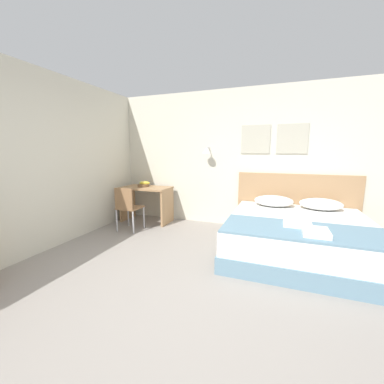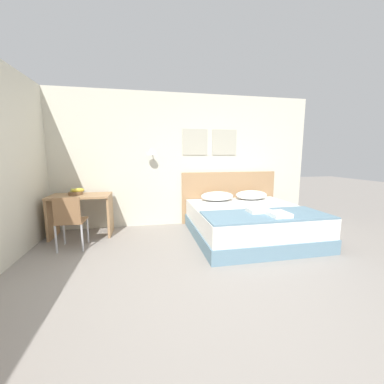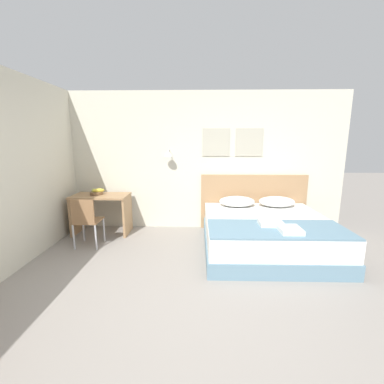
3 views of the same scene
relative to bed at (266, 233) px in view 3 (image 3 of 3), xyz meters
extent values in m
plane|color=gray|center=(-1.10, -1.72, -0.26)|extent=(24.00, 24.00, 0.00)
cube|color=beige|center=(-1.10, 1.08, 1.06)|extent=(5.67, 0.06, 2.65)
cube|color=#B7B29E|center=(-0.75, 1.04, 1.44)|extent=(0.52, 0.02, 0.52)
cube|color=#B7B29E|center=(-0.12, 1.04, 1.44)|extent=(0.52, 0.02, 0.52)
cylinder|color=#B2B2B7|center=(-1.65, 0.97, 1.29)|extent=(0.02, 0.16, 0.02)
cone|color=white|center=(-1.65, 0.88, 1.24)|extent=(0.17, 0.17, 0.12)
cube|color=#66899E|center=(0.00, 0.00, -0.15)|extent=(1.95, 1.99, 0.22)
cube|color=white|center=(0.00, 0.00, 0.11)|extent=(1.91, 1.95, 0.31)
cube|color=#A87F56|center=(0.00, 1.02, 0.28)|extent=(2.07, 0.06, 1.08)
ellipsoid|color=white|center=(-0.37, 0.71, 0.36)|extent=(0.66, 0.46, 0.19)
ellipsoid|color=white|center=(0.37, 0.71, 0.36)|extent=(0.66, 0.46, 0.19)
cube|color=#66899E|center=(0.00, -0.58, 0.28)|extent=(1.89, 0.80, 0.02)
cube|color=white|center=(-0.06, -0.44, 0.32)|extent=(0.33, 0.26, 0.06)
cube|color=white|center=(0.12, -0.72, 0.32)|extent=(0.28, 0.32, 0.06)
cube|color=#A87F56|center=(-2.91, 0.67, 0.46)|extent=(1.01, 0.58, 0.03)
cube|color=#A87F56|center=(-3.39, 0.67, 0.09)|extent=(0.04, 0.53, 0.71)
cube|color=#A87F56|center=(-2.42, 0.67, 0.09)|extent=(0.04, 0.53, 0.71)
cube|color=#8E6642|center=(-2.91, 0.08, 0.17)|extent=(0.40, 0.40, 0.02)
cube|color=#8E6642|center=(-2.91, -0.11, 0.37)|extent=(0.37, 0.03, 0.39)
cylinder|color=#B7B7BC|center=(-3.09, 0.26, -0.05)|extent=(0.03, 0.03, 0.42)
cylinder|color=#B7B7BC|center=(-2.73, 0.26, -0.05)|extent=(0.03, 0.03, 0.42)
cylinder|color=#B7B7BC|center=(-3.09, -0.10, -0.05)|extent=(0.03, 0.03, 0.42)
cylinder|color=#B7B7BC|center=(-2.73, -0.10, -0.05)|extent=(0.03, 0.03, 0.42)
cylinder|color=brown|center=(-2.99, 0.68, 0.51)|extent=(0.23, 0.23, 0.05)
ellipsoid|color=yellow|center=(-2.94, 0.69, 0.56)|extent=(0.22, 0.15, 0.08)
sphere|color=#B2C156|center=(-3.03, 0.69, 0.55)|extent=(0.08, 0.08, 0.08)
camera|label=1|loc=(-0.31, -3.57, 1.21)|focal=22.00mm
camera|label=2|loc=(-1.78, -3.73, 1.17)|focal=22.00mm
camera|label=3|loc=(-1.09, -3.95, 1.47)|focal=24.00mm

